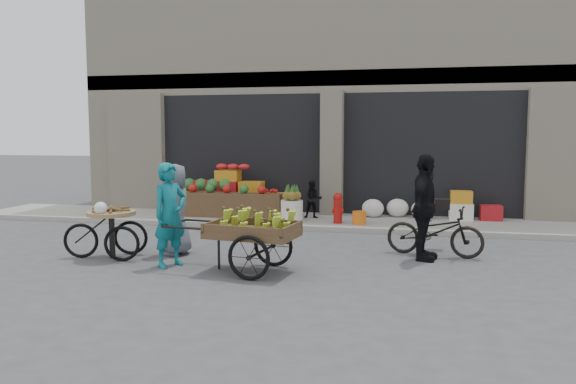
% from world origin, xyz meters
% --- Properties ---
extents(ground, '(80.00, 80.00, 0.00)m').
position_xyz_m(ground, '(0.00, 0.00, 0.00)').
color(ground, '#424244').
rests_on(ground, ground).
extents(sidewalk, '(18.00, 2.20, 0.12)m').
position_xyz_m(sidewalk, '(0.00, 4.10, 0.06)').
color(sidewalk, gray).
rests_on(sidewalk, ground).
extents(building, '(14.00, 6.45, 7.00)m').
position_xyz_m(building, '(0.00, 8.03, 3.37)').
color(building, beige).
rests_on(building, ground).
extents(fruit_display, '(3.10, 1.12, 1.24)m').
position_xyz_m(fruit_display, '(-2.48, 4.38, 0.67)').
color(fruit_display, '#A5171C').
rests_on(fruit_display, sidewalk).
extents(pineapple_bin, '(0.52, 0.52, 0.50)m').
position_xyz_m(pineapple_bin, '(-0.75, 3.60, 0.37)').
color(pineapple_bin, silver).
rests_on(pineapple_bin, sidewalk).
extents(fire_hydrant, '(0.22, 0.22, 0.71)m').
position_xyz_m(fire_hydrant, '(0.35, 3.55, 0.50)').
color(fire_hydrant, '#A5140F').
rests_on(fire_hydrant, sidewalk).
extents(orange_bucket, '(0.32, 0.32, 0.30)m').
position_xyz_m(orange_bucket, '(0.85, 3.50, 0.27)').
color(orange_bucket, orange).
rests_on(orange_bucket, sidewalk).
extents(right_bay_goods, '(3.35, 0.60, 0.70)m').
position_xyz_m(right_bay_goods, '(2.61, 4.70, 0.41)').
color(right_bay_goods, silver).
rests_on(right_bay_goods, sidewalk).
extents(seated_person, '(0.51, 0.43, 0.93)m').
position_xyz_m(seated_person, '(-0.35, 4.20, 0.58)').
color(seated_person, black).
rests_on(seated_person, sidewalk).
extents(banana_cart, '(2.43, 1.25, 0.97)m').
position_xyz_m(banana_cart, '(-0.48, -0.83, 0.71)').
color(banana_cart, brown).
rests_on(banana_cart, ground).
extents(vendor_woman, '(0.66, 0.75, 1.72)m').
position_xyz_m(vendor_woman, '(-1.87, -0.74, 0.86)').
color(vendor_woman, '#0F6B76').
rests_on(vendor_woman, ground).
extents(tricycle_cart, '(1.46, 1.01, 0.95)m').
position_xyz_m(tricycle_cart, '(-3.15, -0.39, 0.57)').
color(tricycle_cart, '#9E7F51').
rests_on(tricycle_cart, ground).
extents(vendor_grey, '(0.61, 0.86, 1.65)m').
position_xyz_m(vendor_grey, '(-2.15, 0.12, 0.82)').
color(vendor_grey, slate).
rests_on(vendor_grey, ground).
extents(bicycle, '(1.80, 0.94, 0.90)m').
position_xyz_m(bicycle, '(2.43, 1.03, 0.45)').
color(bicycle, black).
rests_on(bicycle, ground).
extents(cyclist, '(0.67, 1.15, 1.85)m').
position_xyz_m(cyclist, '(2.23, 0.63, 0.93)').
color(cyclist, black).
rests_on(cyclist, ground).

